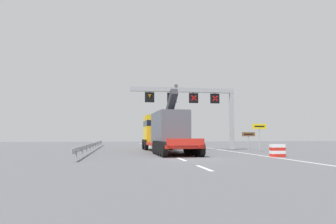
{
  "coord_description": "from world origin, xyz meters",
  "views": [
    {
      "loc": [
        -4.45,
        -20.16,
        1.54
      ],
      "look_at": [
        0.21,
        9.37,
        3.8
      ],
      "focal_mm": 33.03,
      "sensor_mm": 36.0,
      "label": 1
    }
  ],
  "objects_px": {
    "exit_sign_yellow": "(259,131)",
    "crash_barrier_striped": "(277,151)",
    "overhead_lane_gantry": "(195,100)",
    "tourist_info_sign_brown": "(248,137)",
    "heavy_haul_truck_red": "(164,130)"
  },
  "relations": [
    {
      "from": "overhead_lane_gantry",
      "to": "tourist_info_sign_brown",
      "type": "relative_size",
      "value": 6.04
    },
    {
      "from": "overhead_lane_gantry",
      "to": "tourist_info_sign_brown",
      "type": "bearing_deg",
      "value": -14.36
    },
    {
      "from": "overhead_lane_gantry",
      "to": "exit_sign_yellow",
      "type": "distance_m",
      "value": 7.25
    },
    {
      "from": "exit_sign_yellow",
      "to": "crash_barrier_striped",
      "type": "distance_m",
      "value": 6.91
    },
    {
      "from": "exit_sign_yellow",
      "to": "tourist_info_sign_brown",
      "type": "relative_size",
      "value": 1.41
    },
    {
      "from": "tourist_info_sign_brown",
      "to": "crash_barrier_striped",
      "type": "relative_size",
      "value": 1.82
    },
    {
      "from": "overhead_lane_gantry",
      "to": "crash_barrier_striped",
      "type": "relative_size",
      "value": 11.01
    },
    {
      "from": "tourist_info_sign_brown",
      "to": "crash_barrier_striped",
      "type": "distance_m",
      "value": 9.34
    },
    {
      "from": "overhead_lane_gantry",
      "to": "crash_barrier_striped",
      "type": "xyz_separation_m",
      "value": [
        3.38,
        -10.44,
        -4.76
      ]
    },
    {
      "from": "overhead_lane_gantry",
      "to": "crash_barrier_striped",
      "type": "bearing_deg",
      "value": -72.09
    },
    {
      "from": "overhead_lane_gantry",
      "to": "heavy_haul_truck_red",
      "type": "bearing_deg",
      "value": -147.87
    },
    {
      "from": "overhead_lane_gantry",
      "to": "exit_sign_yellow",
      "type": "bearing_deg",
      "value": -37.48
    },
    {
      "from": "exit_sign_yellow",
      "to": "tourist_info_sign_brown",
      "type": "xyz_separation_m",
      "value": [
        0.06,
        2.61,
        -0.55
      ]
    },
    {
      "from": "heavy_haul_truck_red",
      "to": "exit_sign_yellow",
      "type": "distance_m",
      "value": 8.92
    },
    {
      "from": "heavy_haul_truck_red",
      "to": "tourist_info_sign_brown",
      "type": "height_order",
      "value": "heavy_haul_truck_red"
    }
  ]
}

